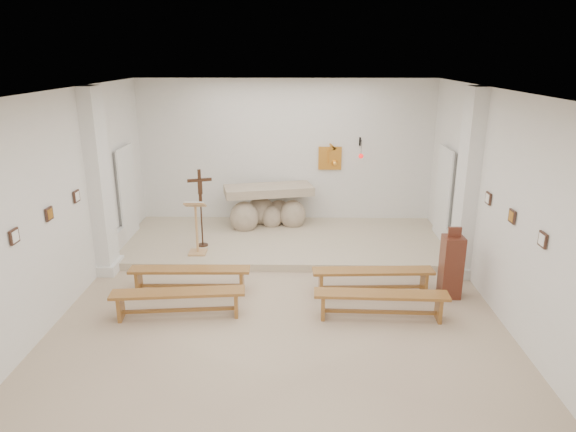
{
  "coord_description": "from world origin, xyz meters",
  "views": [
    {
      "loc": [
        0.27,
        -7.12,
        4.02
      ],
      "look_at": [
        0.11,
        1.6,
        1.26
      ],
      "focal_mm": 32.0,
      "sensor_mm": 36.0,
      "label": 1
    }
  ],
  "objects_px": {
    "lectern": "(196,227)",
    "bench_right_second": "(381,299)",
    "crucifix_stand": "(201,202)",
    "bench_left_second": "(178,298)",
    "donation_pedestal": "(451,266)",
    "bench_right_front": "(373,276)",
    "bench_left_front": "(190,274)",
    "altar": "(268,209)"
  },
  "relations": [
    {
      "from": "altar",
      "to": "bench_right_front",
      "type": "bearing_deg",
      "value": -71.26
    },
    {
      "from": "bench_left_front",
      "to": "donation_pedestal",
      "type": "bearing_deg",
      "value": -2.32
    },
    {
      "from": "donation_pedestal",
      "to": "bench_left_front",
      "type": "relative_size",
      "value": 0.6
    },
    {
      "from": "altar",
      "to": "bench_left_front",
      "type": "distance_m",
      "value": 3.49
    },
    {
      "from": "crucifix_stand",
      "to": "bench_right_second",
      "type": "height_order",
      "value": "crucifix_stand"
    },
    {
      "from": "bench_left_front",
      "to": "bench_right_front",
      "type": "height_order",
      "value": "same"
    },
    {
      "from": "bench_left_second",
      "to": "bench_right_second",
      "type": "bearing_deg",
      "value": -5.52
    },
    {
      "from": "crucifix_stand",
      "to": "bench_right_front",
      "type": "xyz_separation_m",
      "value": [
        3.32,
        -1.89,
        -0.77
      ]
    },
    {
      "from": "altar",
      "to": "bench_right_second",
      "type": "height_order",
      "value": "altar"
    },
    {
      "from": "donation_pedestal",
      "to": "bench_left_second",
      "type": "relative_size",
      "value": 0.6
    },
    {
      "from": "lectern",
      "to": "bench_right_second",
      "type": "xyz_separation_m",
      "value": [
        3.34,
        -2.35,
        -0.38
      ]
    },
    {
      "from": "altar",
      "to": "lectern",
      "type": "distance_m",
      "value": 2.27
    },
    {
      "from": "lectern",
      "to": "bench_right_second",
      "type": "bearing_deg",
      "value": -36.18
    },
    {
      "from": "donation_pedestal",
      "to": "bench_right_second",
      "type": "height_order",
      "value": "donation_pedestal"
    },
    {
      "from": "lectern",
      "to": "crucifix_stand",
      "type": "height_order",
      "value": "crucifix_stand"
    },
    {
      "from": "crucifix_stand",
      "to": "bench_left_front",
      "type": "xyz_separation_m",
      "value": [
        0.11,
        -1.89,
        -0.77
      ]
    },
    {
      "from": "altar",
      "to": "bench_right_front",
      "type": "relative_size",
      "value": 1.01
    },
    {
      "from": "lectern",
      "to": "bench_left_front",
      "type": "xyz_separation_m",
      "value": [
        0.14,
        -1.44,
        -0.38
      ]
    },
    {
      "from": "crucifix_stand",
      "to": "bench_right_front",
      "type": "bearing_deg",
      "value": -48.65
    },
    {
      "from": "bench_right_front",
      "to": "bench_right_second",
      "type": "height_order",
      "value": "same"
    },
    {
      "from": "crucifix_stand",
      "to": "bench_left_second",
      "type": "distance_m",
      "value": 2.9
    },
    {
      "from": "bench_left_second",
      "to": "bench_right_second",
      "type": "distance_m",
      "value": 3.21
    },
    {
      "from": "bench_right_front",
      "to": "altar",
      "type": "bearing_deg",
      "value": 119.19
    },
    {
      "from": "crucifix_stand",
      "to": "donation_pedestal",
      "type": "bearing_deg",
      "value": -42.18
    },
    {
      "from": "bench_right_front",
      "to": "bench_right_second",
      "type": "xyz_separation_m",
      "value": [
        0.0,
        -0.91,
        0.0
      ]
    },
    {
      "from": "crucifix_stand",
      "to": "donation_pedestal",
      "type": "height_order",
      "value": "crucifix_stand"
    },
    {
      "from": "altar",
      "to": "crucifix_stand",
      "type": "relative_size",
      "value": 1.31
    },
    {
      "from": "bench_left_front",
      "to": "crucifix_stand",
      "type": "bearing_deg",
      "value": 92.31
    },
    {
      "from": "lectern",
      "to": "crucifix_stand",
      "type": "xyz_separation_m",
      "value": [
        0.02,
        0.45,
        0.39
      ]
    },
    {
      "from": "donation_pedestal",
      "to": "bench_right_second",
      "type": "relative_size",
      "value": 0.6
    },
    {
      "from": "lectern",
      "to": "bench_right_second",
      "type": "height_order",
      "value": "lectern"
    },
    {
      "from": "bench_right_second",
      "to": "bench_left_second",
      "type": "bearing_deg",
      "value": -178.06
    },
    {
      "from": "bench_right_front",
      "to": "bench_left_second",
      "type": "relative_size",
      "value": 1.0
    },
    {
      "from": "bench_left_front",
      "to": "bench_left_second",
      "type": "height_order",
      "value": "same"
    },
    {
      "from": "bench_left_front",
      "to": "bench_right_front",
      "type": "distance_m",
      "value": 3.21
    },
    {
      "from": "altar",
      "to": "bench_right_front",
      "type": "distance_m",
      "value": 3.86
    },
    {
      "from": "altar",
      "to": "bench_left_front",
      "type": "height_order",
      "value": "altar"
    },
    {
      "from": "crucifix_stand",
      "to": "bench_right_second",
      "type": "bearing_deg",
      "value": -59.16
    },
    {
      "from": "bench_left_second",
      "to": "altar",
      "type": "bearing_deg",
      "value": 68.67
    },
    {
      "from": "bench_right_second",
      "to": "bench_left_front",
      "type": "bearing_deg",
      "value": 166.07
    },
    {
      "from": "lectern",
      "to": "bench_left_second",
      "type": "xyz_separation_m",
      "value": [
        0.14,
        -2.35,
        -0.38
      ]
    },
    {
      "from": "bench_right_front",
      "to": "bench_left_second",
      "type": "height_order",
      "value": "same"
    }
  ]
}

